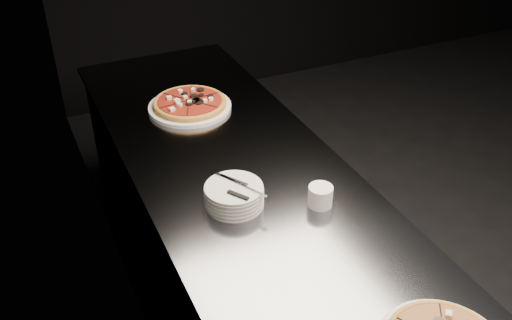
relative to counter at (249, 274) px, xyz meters
name	(u,v)px	position (x,y,z in m)	size (l,w,h in m)	color
wall_left	(127,72)	(-0.37, 0.00, 0.94)	(0.02, 5.00, 2.80)	black
counter	(249,274)	(0.00, 0.00, 0.00)	(0.74, 2.44, 0.92)	slate
pizza_tomato	(190,104)	(-0.01, 0.58, 0.48)	(0.35, 0.35, 0.04)	silver
plate_stack	(234,196)	(-0.10, -0.11, 0.50)	(0.19, 0.19, 0.07)	silver
cutlery	(238,188)	(-0.09, -0.13, 0.53)	(0.09, 0.20, 0.01)	silver
ramekin	(320,195)	(0.15, -0.23, 0.50)	(0.08, 0.08, 0.07)	white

